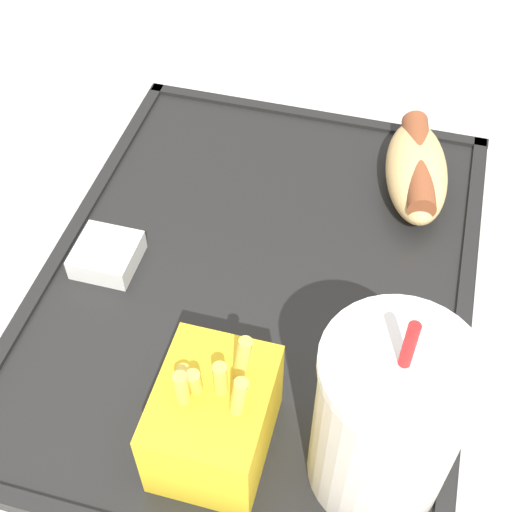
# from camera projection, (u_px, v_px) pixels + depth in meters

# --- Properties ---
(dining_table) EXTENTS (1.25, 1.14, 0.76)m
(dining_table) POSITION_uv_depth(u_px,v_px,m) (263.00, 453.00, 0.90)
(dining_table) COLOR beige
(dining_table) RESTS_ON ground_plane
(food_tray) EXTENTS (0.45, 0.35, 0.01)m
(food_tray) POSITION_uv_depth(u_px,v_px,m) (256.00, 283.00, 0.59)
(food_tray) COLOR black
(food_tray) RESTS_ON dining_table
(soda_cup) EXTENTS (0.09, 0.09, 0.17)m
(soda_cup) POSITION_uv_depth(u_px,v_px,m) (387.00, 421.00, 0.43)
(soda_cup) COLOR silver
(soda_cup) RESTS_ON food_tray
(hot_dog_far) EXTENTS (0.14, 0.08, 0.05)m
(hot_dog_far) POSITION_uv_depth(u_px,v_px,m) (417.00, 170.00, 0.64)
(hot_dog_far) COLOR #DBB270
(hot_dog_far) RESTS_ON food_tray
(fries_carton) EXTENTS (0.09, 0.07, 0.11)m
(fries_carton) POSITION_uv_depth(u_px,v_px,m) (214.00, 418.00, 0.47)
(fries_carton) COLOR gold
(fries_carton) RESTS_ON food_tray
(sauce_cup_mayo) EXTENTS (0.05, 0.05, 0.02)m
(sauce_cup_mayo) POSITION_uv_depth(u_px,v_px,m) (107.00, 254.00, 0.59)
(sauce_cup_mayo) COLOR silver
(sauce_cup_mayo) RESTS_ON food_tray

